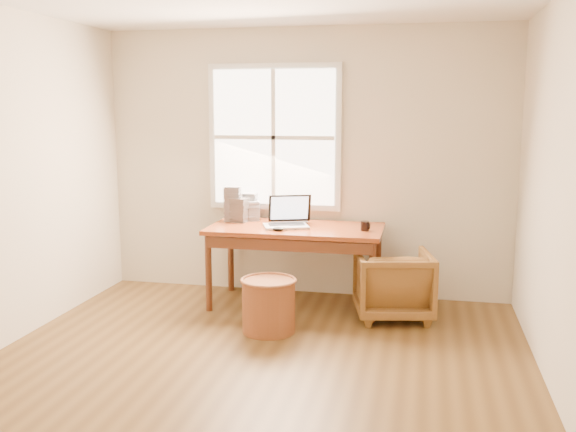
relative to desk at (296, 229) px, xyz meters
name	(u,v)px	position (x,y,z in m)	size (l,w,h in m)	color
room_shell	(244,187)	(-0.02, -1.64, 0.59)	(4.04, 4.54, 2.64)	brown
desk	(296,229)	(0.00, 0.00, 0.00)	(1.60, 0.80, 0.04)	brown
armchair	(393,284)	(0.91, -0.18, -0.43)	(0.65, 0.66, 0.60)	brown
wicker_stool	(269,306)	(-0.07, -0.77, -0.51)	(0.44, 0.44, 0.44)	brown
laptop	(286,209)	(-0.08, -0.05, 0.19)	(0.45, 0.47, 0.34)	#B1B4B8
mouse	(278,229)	(-0.11, -0.24, 0.04)	(0.10, 0.06, 0.03)	black
coffee_mug	(365,226)	(0.64, -0.06, 0.06)	(0.08, 0.08, 0.08)	black
cd_stack_a	(250,206)	(-0.52, 0.30, 0.15)	(0.13, 0.12, 0.26)	#B3B7BF
cd_stack_b	(239,210)	(-0.58, 0.14, 0.14)	(0.15, 0.13, 0.23)	black
cd_stack_c	(233,204)	(-0.65, 0.16, 0.19)	(0.15, 0.13, 0.34)	#90919C
cd_stack_d	(251,211)	(-0.49, 0.25, 0.12)	(0.15, 0.13, 0.19)	silver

